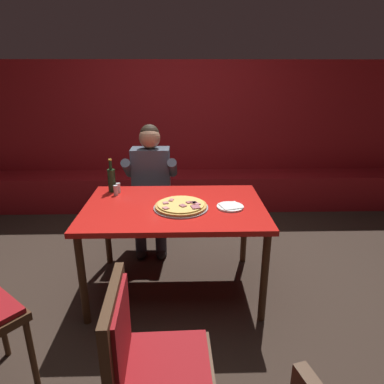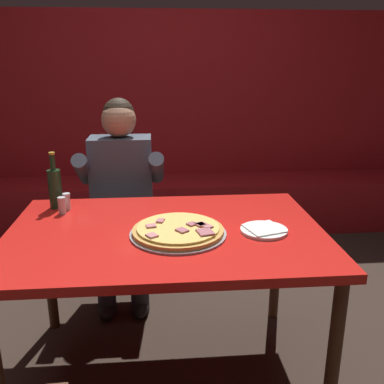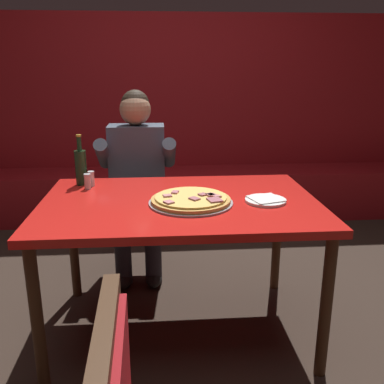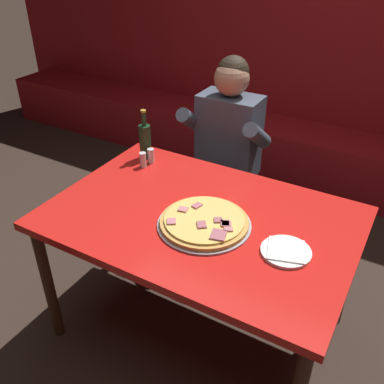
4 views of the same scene
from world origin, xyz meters
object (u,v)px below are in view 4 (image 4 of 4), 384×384
at_px(plate_white_paper, 286,251).
at_px(shaker_parmesan, 151,157).
at_px(main_dining_table, 201,228).
at_px(pizza, 204,222).
at_px(diner_seated_blue_shirt, 222,151).
at_px(shaker_red_pepper_flakes, 143,160).
at_px(beer_bottle, 145,140).

bearing_deg(plate_white_paper, shaker_parmesan, 158.14).
xyz_separation_m(main_dining_table, plate_white_paper, (0.44, -0.06, 0.08)).
height_order(pizza, shaker_parmesan, shaker_parmesan).
distance_m(plate_white_paper, shaker_parmesan, 1.00).
height_order(main_dining_table, diner_seated_blue_shirt, diner_seated_blue_shirt).
bearing_deg(shaker_red_pepper_flakes, pizza, -29.28).
bearing_deg(shaker_parmesan, pizza, -34.39).
height_order(pizza, plate_white_paper, pizza).
bearing_deg(beer_bottle, shaker_red_pepper_flakes, -63.27).
bearing_deg(beer_bottle, plate_white_paper, -22.42).
relative_size(pizza, diner_seated_blue_shirt, 0.33).
height_order(beer_bottle, diner_seated_blue_shirt, diner_seated_blue_shirt).
height_order(main_dining_table, plate_white_paper, plate_white_paper).
relative_size(main_dining_table, plate_white_paper, 6.77).
xyz_separation_m(main_dining_table, beer_bottle, (-0.55, 0.35, 0.18)).
distance_m(plate_white_paper, beer_bottle, 1.07).
bearing_deg(pizza, diner_seated_blue_shirt, 110.89).
relative_size(plate_white_paper, diner_seated_blue_shirt, 0.16).
distance_m(beer_bottle, shaker_parmesan, 0.10).
bearing_deg(shaker_parmesan, diner_seated_blue_shirt, 61.24).
height_order(shaker_parmesan, diner_seated_blue_shirt, diner_seated_blue_shirt).
relative_size(plate_white_paper, shaker_parmesan, 2.44).
relative_size(main_dining_table, shaker_parmesan, 16.52).
distance_m(pizza, plate_white_paper, 0.38).
bearing_deg(shaker_red_pepper_flakes, diner_seated_blue_shirt, 63.23).
bearing_deg(shaker_parmesan, shaker_red_pepper_flakes, -100.69).
bearing_deg(beer_bottle, shaker_parmesan, -30.48).
bearing_deg(shaker_red_pepper_flakes, main_dining_table, -26.29).
relative_size(pizza, shaker_parmesan, 4.93).
xyz_separation_m(main_dining_table, pizza, (0.05, -0.06, 0.09)).
distance_m(pizza, diner_seated_blue_shirt, 0.87).
distance_m(shaker_parmesan, diner_seated_blue_shirt, 0.50).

